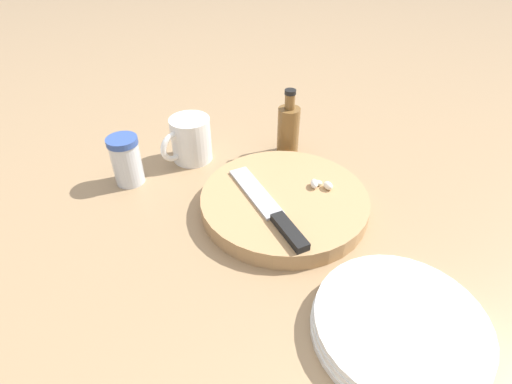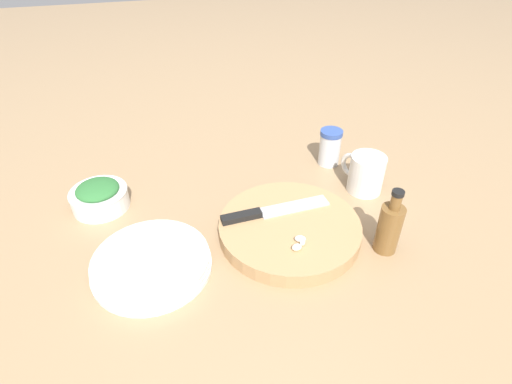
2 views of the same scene
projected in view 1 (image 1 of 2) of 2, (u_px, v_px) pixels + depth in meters
ground_plane at (245, 245)px, 0.64m from camera, size 5.00×5.00×0.00m
cutting_board at (284, 202)px, 0.71m from camera, size 0.29×0.29×0.03m
chef_knife at (271, 210)px, 0.66m from camera, size 0.24×0.04×0.01m
garlic_cloves at (320, 184)px, 0.71m from camera, size 0.04×0.04×0.01m
spice_jar at (126, 160)px, 0.75m from camera, size 0.06×0.06×0.10m
coffee_mug at (190, 140)px, 0.82m from camera, size 0.08×0.11×0.09m
plate_stack at (400, 326)px, 0.51m from camera, size 0.23×0.23×0.03m
oil_bottle at (288, 129)px, 0.84m from camera, size 0.05×0.05×0.14m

